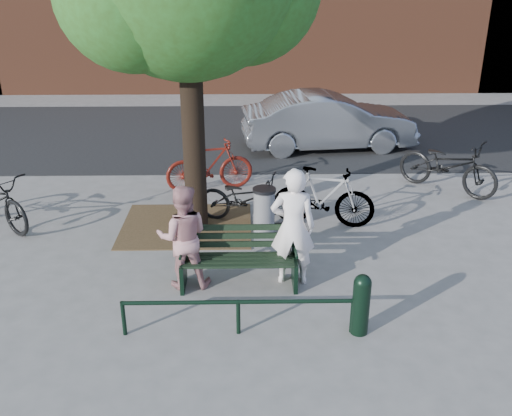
{
  "coord_description": "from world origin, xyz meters",
  "views": [
    {
      "loc": [
        0.11,
        -7.51,
        4.5
      ],
      "look_at": [
        0.28,
        1.0,
        0.87
      ],
      "focal_mm": 40.0,
      "sensor_mm": 36.0,
      "label": 1
    }
  ],
  "objects_px": {
    "bollard": "(361,302)",
    "parked_car": "(328,121)",
    "park_bench": "(239,256)",
    "person_right": "(183,237)",
    "person_left": "(293,227)",
    "litter_bin": "(264,210)",
    "bicycle_c": "(245,199)"
  },
  "relations": [
    {
      "from": "park_bench",
      "to": "person_left",
      "type": "xyz_separation_m",
      "value": [
        0.81,
        0.07,
        0.44
      ]
    },
    {
      "from": "litter_bin",
      "to": "parked_car",
      "type": "distance_m",
      "value": 5.48
    },
    {
      "from": "park_bench",
      "to": "parked_car",
      "type": "bearing_deg",
      "value": 71.81
    },
    {
      "from": "bollard",
      "to": "parked_car",
      "type": "relative_size",
      "value": 0.19
    },
    {
      "from": "park_bench",
      "to": "bollard",
      "type": "relative_size",
      "value": 2.0
    },
    {
      "from": "person_right",
      "to": "bollard",
      "type": "bearing_deg",
      "value": 149.2
    },
    {
      "from": "park_bench",
      "to": "person_left",
      "type": "bearing_deg",
      "value": 5.03
    },
    {
      "from": "bollard",
      "to": "person_left",
      "type": "bearing_deg",
      "value": 120.24
    },
    {
      "from": "person_right",
      "to": "litter_bin",
      "type": "xyz_separation_m",
      "value": [
        1.26,
        1.83,
        -0.37
      ]
    },
    {
      "from": "park_bench",
      "to": "litter_bin",
      "type": "relative_size",
      "value": 2.03
    },
    {
      "from": "park_bench",
      "to": "litter_bin",
      "type": "height_order",
      "value": "park_bench"
    },
    {
      "from": "person_right",
      "to": "bicycle_c",
      "type": "height_order",
      "value": "person_right"
    },
    {
      "from": "person_left",
      "to": "litter_bin",
      "type": "relative_size",
      "value": 2.14
    },
    {
      "from": "bollard",
      "to": "bicycle_c",
      "type": "xyz_separation_m",
      "value": [
        -1.5,
        3.54,
        0.02
      ]
    },
    {
      "from": "person_right",
      "to": "bollard",
      "type": "relative_size",
      "value": 1.86
    },
    {
      "from": "bollard",
      "to": "litter_bin",
      "type": "bearing_deg",
      "value": 110.48
    },
    {
      "from": "bollard",
      "to": "person_right",
      "type": "bearing_deg",
      "value": 152.14
    },
    {
      "from": "person_right",
      "to": "parked_car",
      "type": "xyz_separation_m",
      "value": [
        3.11,
        6.97,
        -0.07
      ]
    },
    {
      "from": "person_right",
      "to": "litter_bin",
      "type": "bearing_deg",
      "value": -127.55
    },
    {
      "from": "park_bench",
      "to": "litter_bin",
      "type": "bearing_deg",
      "value": 76.4
    },
    {
      "from": "person_left",
      "to": "bollard",
      "type": "distance_m",
      "value": 1.64
    },
    {
      "from": "person_right",
      "to": "bicycle_c",
      "type": "bearing_deg",
      "value": -115.08
    },
    {
      "from": "parked_car",
      "to": "person_right",
      "type": "bearing_deg",
      "value": 149.56
    },
    {
      "from": "person_right",
      "to": "bicycle_c",
      "type": "xyz_separation_m",
      "value": [
        0.92,
        2.26,
        -0.32
      ]
    },
    {
      "from": "person_right",
      "to": "parked_car",
      "type": "height_order",
      "value": "person_right"
    },
    {
      "from": "park_bench",
      "to": "person_left",
      "type": "relative_size",
      "value": 0.95
    },
    {
      "from": "bicycle_c",
      "to": "bollard",
      "type": "bearing_deg",
      "value": -139.71
    },
    {
      "from": "litter_bin",
      "to": "bicycle_c",
      "type": "height_order",
      "value": "bicycle_c"
    },
    {
      "from": "bollard",
      "to": "bicycle_c",
      "type": "distance_m",
      "value": 3.85
    },
    {
      "from": "person_right",
      "to": "bollard",
      "type": "height_order",
      "value": "person_right"
    },
    {
      "from": "person_right",
      "to": "parked_car",
      "type": "distance_m",
      "value": 7.64
    },
    {
      "from": "person_right",
      "to": "litter_bin",
      "type": "height_order",
      "value": "person_right"
    }
  ]
}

